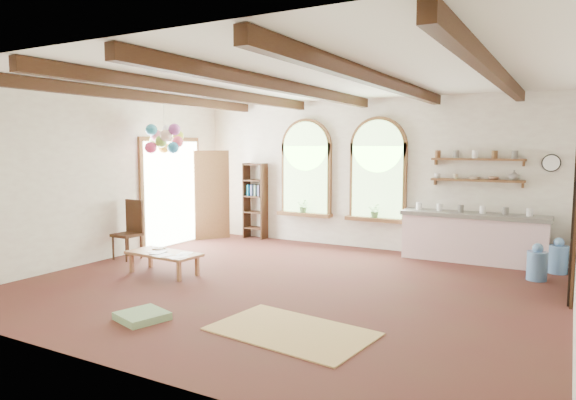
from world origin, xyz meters
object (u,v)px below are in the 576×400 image
Objects in this scene: kitchen_counter at (473,237)px; balloon_cluster at (165,139)px; coffee_table at (164,255)px; side_chair at (128,242)px.

kitchen_counter is 6.38m from balloon_cluster.
kitchen_counter is at bearing 38.49° from coffee_table.
coffee_table is 1.18× the size of side_chair.
balloon_cluster is at bearing 130.64° from coffee_table.
kitchen_counter is at bearing 26.83° from side_chair.
coffee_table is at bearing -21.45° from side_chair.
coffee_table is 2.73m from balloon_cluster.
kitchen_counter reaches higher than coffee_table.
side_chair is 1.00× the size of balloon_cluster.
coffee_table is at bearing -49.36° from balloon_cluster.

